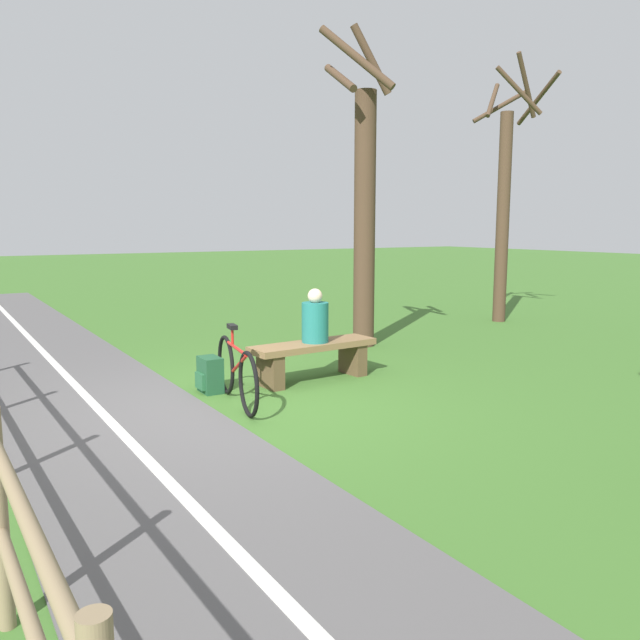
# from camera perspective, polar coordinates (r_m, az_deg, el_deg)

# --- Properties ---
(ground_plane) EXTENTS (80.00, 80.00, 0.00)m
(ground_plane) POSITION_cam_1_polar(r_m,az_deg,el_deg) (7.05, -7.53, -7.64)
(ground_plane) COLOR #3D6B28
(bench) EXTENTS (1.71, 0.58, 0.49)m
(bench) POSITION_cam_1_polar(r_m,az_deg,el_deg) (8.04, -0.60, -3.10)
(bench) COLOR brown
(bench) RESTS_ON ground_plane
(person_seated) EXTENTS (0.36, 0.36, 0.68)m
(person_seated) POSITION_cam_1_polar(r_m,az_deg,el_deg) (7.97, -0.44, 0.02)
(person_seated) COLOR #1E6B66
(person_seated) RESTS_ON bench
(bicycle) EXTENTS (0.33, 1.66, 0.87)m
(bicycle) POSITION_cam_1_polar(r_m,az_deg,el_deg) (7.01, -7.51, -4.64)
(bicycle) COLOR black
(bicycle) RESTS_ON ground_plane
(backpack) EXTENTS (0.26, 0.33, 0.42)m
(backpack) POSITION_cam_1_polar(r_m,az_deg,el_deg) (7.60, -9.86, -4.88)
(backpack) COLOR #1E4C2D
(backpack) RESTS_ON ground_plane
(tree_near_bench) EXTENTS (1.07, 1.36, 4.91)m
(tree_near_bench) POSITION_cam_1_polar(r_m,az_deg,el_deg) (10.23, 3.95, 10.06)
(tree_near_bench) COLOR #473323
(tree_near_bench) RESTS_ON ground_plane
(tree_far_left) EXTENTS (1.53, 1.66, 5.17)m
(tree_far_left) POSITION_cam_1_polar(r_m,az_deg,el_deg) (13.48, 16.26, 10.26)
(tree_far_left) COLOR #473323
(tree_far_left) RESTS_ON ground_plane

